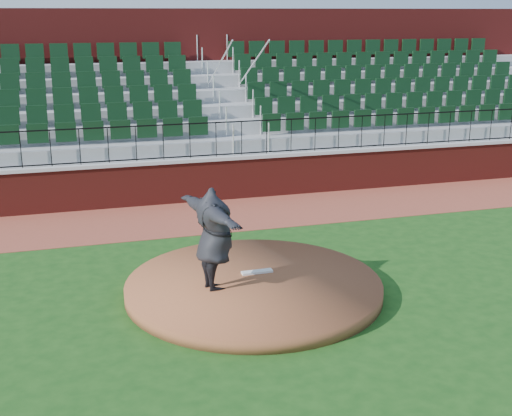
% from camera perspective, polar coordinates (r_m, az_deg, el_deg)
% --- Properties ---
extents(ground, '(90.00, 90.00, 0.00)m').
position_cam_1_polar(ground, '(13.59, 1.78, -6.98)').
color(ground, '#174012').
rests_on(ground, ground).
extents(warning_track, '(34.00, 3.20, 0.01)m').
position_cam_1_polar(warning_track, '(18.49, -3.38, -0.59)').
color(warning_track, brown).
rests_on(warning_track, ground).
extents(field_wall, '(34.00, 0.35, 1.20)m').
position_cam_1_polar(field_wall, '(19.84, -4.44, 2.35)').
color(field_wall, maroon).
rests_on(field_wall, ground).
extents(wall_cap, '(34.00, 0.45, 0.10)m').
position_cam_1_polar(wall_cap, '(19.70, -4.49, 4.18)').
color(wall_cap, '#B7B7B7').
rests_on(wall_cap, field_wall).
extents(wall_railing, '(34.00, 0.05, 1.00)m').
position_cam_1_polar(wall_railing, '(19.59, -4.52, 5.76)').
color(wall_railing, black).
rests_on(wall_railing, wall_cap).
extents(seating_stands, '(34.00, 5.10, 4.60)m').
position_cam_1_polar(seating_stands, '(22.15, -6.02, 8.26)').
color(seating_stands, gray).
rests_on(seating_stands, ground).
extents(concourse_wall, '(34.00, 0.50, 5.50)m').
position_cam_1_polar(concourse_wall, '(24.83, -7.24, 10.13)').
color(concourse_wall, maroon).
rests_on(concourse_wall, ground).
extents(pitchers_mound, '(5.08, 5.08, 0.25)m').
position_cam_1_polar(pitchers_mound, '(13.41, -0.20, -6.73)').
color(pitchers_mound, brown).
rests_on(pitchers_mound, ground).
extents(pitching_rubber, '(0.65, 0.17, 0.04)m').
position_cam_1_polar(pitching_rubber, '(13.76, 0.09, -5.45)').
color(pitching_rubber, silver).
rests_on(pitching_rubber, pitchers_mound).
extents(pitcher, '(1.17, 2.56, 2.02)m').
position_cam_1_polar(pitcher, '(12.70, -3.59, -2.63)').
color(pitcher, black).
rests_on(pitcher, pitchers_mound).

